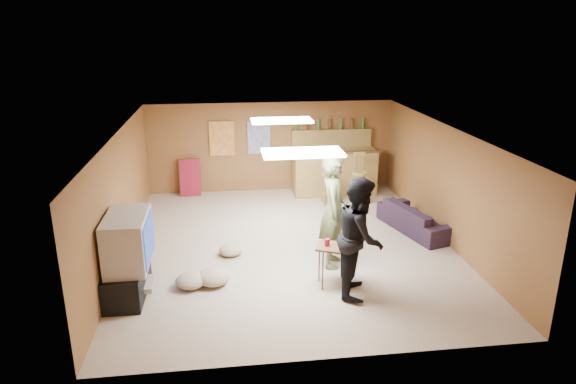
{
  "coord_description": "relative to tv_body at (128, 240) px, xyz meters",
  "views": [
    {
      "loc": [
        -1.17,
        -8.84,
        4.0
      ],
      "look_at": [
        0.0,
        0.2,
        1.0
      ],
      "focal_mm": 32.0,
      "sensor_mm": 36.0,
      "label": 1
    }
  ],
  "objects": [
    {
      "name": "bar_shelf",
      "position": [
        4.15,
        4.9,
        0.6
      ],
      "size": [
        2.0,
        0.18,
        0.05
      ],
      "primitive_type": "cube",
      "color": "olive",
      "rests_on": "bar_backing"
    },
    {
      "name": "poster_right",
      "position": [
        2.35,
        4.96,
        0.45
      ],
      "size": [
        0.55,
        0.03,
        0.8
      ],
      "primitive_type": "cube",
      "color": "#334C99",
      "rests_on": "wall_back"
    },
    {
      "name": "bar_backing",
      "position": [
        4.15,
        4.92,
        0.3
      ],
      "size": [
        2.0,
        0.14,
        0.6
      ],
      "primitive_type": "cube",
      "color": "olive",
      "rests_on": "bar_counter"
    },
    {
      "name": "bar_lip",
      "position": [
        4.15,
        4.2,
        0.2
      ],
      "size": [
        2.1,
        0.12,
        0.05
      ],
      "primitive_type": "cube",
      "color": "#442C15",
      "rests_on": "bar_counter"
    },
    {
      "name": "tv_body",
      "position": [
        0.0,
        0.0,
        0.0
      ],
      "size": [
        0.6,
        1.1,
        0.8
      ],
      "primitive_type": "cube",
      "color": "#B2B2B7",
      "rests_on": "tv_stand"
    },
    {
      "name": "wall_right",
      "position": [
        5.65,
        1.5,
        0.2
      ],
      "size": [
        0.02,
        7.0,
        2.2
      ],
      "primitive_type": "cube",
      "color": "brown",
      "rests_on": "ground"
    },
    {
      "name": "bar_counter",
      "position": [
        4.15,
        4.45,
        -0.35
      ],
      "size": [
        2.0,
        0.6,
        1.1
      ],
      "primitive_type": "cube",
      "color": "olive",
      "rests_on": "ground"
    },
    {
      "name": "cup_red_far",
      "position": [
        3.24,
        -0.19,
        -0.17
      ],
      "size": [
        0.08,
        0.08,
        0.11
      ],
      "primitive_type": "cylinder",
      "rotation": [
        0.0,
        0.0,
        -0.0
      ],
      "color": "#A40A28",
      "rests_on": "tray_table"
    },
    {
      "name": "tv_stand",
      "position": [
        -0.07,
        0.0,
        -0.65
      ],
      "size": [
        0.55,
        1.3,
        0.5
      ],
      "primitive_type": "cube",
      "color": "black",
      "rests_on": "ground"
    },
    {
      "name": "bar_stool_left",
      "position": [
        3.87,
        3.75,
        -0.26
      ],
      "size": [
        0.53,
        0.53,
        1.27
      ],
      "primitive_type": null,
      "rotation": [
        0.0,
        0.0,
        -0.42
      ],
      "color": "olive",
      "rests_on": "ground"
    },
    {
      "name": "bar_stool_right",
      "position": [
        4.59,
        3.71,
        -0.36
      ],
      "size": [
        0.35,
        0.35,
        1.07
      ],
      "primitive_type": null,
      "rotation": [
        0.0,
        0.0,
        0.02
      ],
      "color": "olive",
      "rests_on": "ground"
    },
    {
      "name": "ceiling_panel_front",
      "position": [
        2.65,
        0.0,
        1.27
      ],
      "size": [
        1.2,
        0.6,
        0.04
      ],
      "primitive_type": "cube",
      "color": "white",
      "rests_on": "ceiling"
    },
    {
      "name": "cup_red_near",
      "position": [
        3.04,
        -0.08,
        -0.17
      ],
      "size": [
        0.09,
        0.09,
        0.12
      ],
      "primitive_type": "cylinder",
      "rotation": [
        0.0,
        0.0,
        0.01
      ],
      "color": "#A40A28",
      "rests_on": "tray_table"
    },
    {
      "name": "person_black",
      "position": [
        3.48,
        -0.38,
        0.03
      ],
      "size": [
        0.94,
        1.07,
        1.86
      ],
      "primitive_type": "imported",
      "rotation": [
        0.0,
        0.0,
        1.28
      ],
      "color": "black",
      "rests_on": "ground"
    },
    {
      "name": "wall_left",
      "position": [
        -0.35,
        1.5,
        0.2
      ],
      "size": [
        0.02,
        7.0,
        2.2
      ],
      "primitive_type": "cube",
      "color": "brown",
      "rests_on": "ground"
    },
    {
      "name": "dvd_box",
      "position": [
        0.15,
        0.0,
        -0.75
      ],
      "size": [
        0.35,
        0.5,
        0.08
      ],
      "primitive_type": "cube",
      "color": "#B2B2B7",
      "rests_on": "tv_stand"
    },
    {
      "name": "folding_chair_stack",
      "position": [
        0.65,
        4.8,
        -0.45
      ],
      "size": [
        0.5,
        0.26,
        0.91
      ],
      "primitive_type": "cube",
      "rotation": [
        -0.14,
        0.0,
        0.0
      ],
      "color": "maroon",
      "rests_on": "ground"
    },
    {
      "name": "sofa",
      "position": [
        5.29,
        1.9,
        -0.63
      ],
      "size": [
        1.18,
        1.97,
        0.54
      ],
      "primitive_type": "imported",
      "rotation": [
        0.0,
        0.0,
        1.84
      ],
      "color": "black",
      "rests_on": "ground"
    },
    {
      "name": "ceiling_panel_back",
      "position": [
        2.65,
        2.7,
        1.27
      ],
      "size": [
        1.2,
        0.6,
        0.04
      ],
      "primitive_type": "cube",
      "color": "white",
      "rests_on": "ceiling"
    },
    {
      "name": "person_olive",
      "position": [
        3.29,
        0.62,
        0.08
      ],
      "size": [
        0.63,
        0.81,
        1.96
      ],
      "primitive_type": "imported",
      "rotation": [
        0.0,
        0.0,
        1.32
      ],
      "color": "#576339",
      "rests_on": "ground"
    },
    {
      "name": "cushion_far",
      "position": [
        0.88,
        0.1,
        -0.79
      ],
      "size": [
        0.54,
        0.54,
        0.22
      ],
      "primitive_type": "ellipsoid",
      "rotation": [
        0.0,
        0.0,
        0.11
      ],
      "color": "#9E8A6F",
      "rests_on": "ground"
    },
    {
      "name": "cushion_mid",
      "position": [
        1.54,
        1.22,
        -0.8
      ],
      "size": [
        0.45,
        0.45,
        0.19
      ],
      "primitive_type": "ellipsoid",
      "rotation": [
        0.0,
        0.0,
        0.06
      ],
      "color": "#9E8A6F",
      "rests_on": "ground"
    },
    {
      "name": "tv_screen",
      "position": [
        0.31,
        0.0,
        0.0
      ],
      "size": [
        0.02,
        0.95,
        0.65
      ],
      "primitive_type": "cube",
      "color": "navy",
      "rests_on": "tv_body"
    },
    {
      "name": "cup_blue",
      "position": [
        3.27,
        0.0,
        -0.17
      ],
      "size": [
        0.1,
        0.1,
        0.11
      ],
      "primitive_type": "cylinder",
      "rotation": [
        0.0,
        0.0,
        -0.25
      ],
      "color": "#17269F",
      "rests_on": "tray_table"
    },
    {
      "name": "wall_back",
      "position": [
        2.65,
        5.0,
        0.2
      ],
      "size": [
        6.0,
        0.02,
        2.2
      ],
      "primitive_type": "cube",
      "color": "brown",
      "rests_on": "ground"
    },
    {
      "name": "bottle_row",
      "position": [
        4.09,
        4.88,
        0.75
      ],
      "size": [
        1.76,
        0.08,
        0.26
      ],
      "primitive_type": null,
      "color": "#3F7233",
      "rests_on": "bar_shelf"
    },
    {
      "name": "wall_front",
      "position": [
        2.65,
        -2.0,
        0.2
      ],
      "size": [
        6.0,
        0.02,
        2.2
      ],
      "primitive_type": "cube",
      "color": "brown",
      "rests_on": "ground"
    },
    {
      "name": "poster_left",
      "position": [
        1.45,
        4.96,
        0.45
      ],
      "size": [
        0.6,
        0.03,
        0.85
      ],
      "primitive_type": "cube",
      "color": "#BF3F26",
      "rests_on": "wall_back"
    },
    {
      "name": "ceiling",
      "position": [
        2.65,
        1.5,
        1.3
      ],
      "size": [
        6.0,
        7.0,
        0.02
      ],
      "primitive_type": "cube",
      "color": "silver",
      "rests_on": "ground"
    },
    {
      "name": "tray_table",
      "position": [
        3.14,
        -0.11,
        -0.56
      ],
      "size": [
        0.64,
        0.59,
        0.67
      ],
      "primitive_type": "cube",
      "rotation": [
        0.0,
        0.0,
        -0.41
      ],
      "color": "#442C15",
      "rests_on": "ground"
    },
    {
      "name": "cushion_near_tv",
      "position": [
        1.24,
        0.16,
        -0.78
      ],
      "size": [
        0.65,
        0.65,
        0.24
      ],
      "primitive_type": "ellipsoid",
      "rotation": [
        0.0,
        0.0,
        -0.27
      ],
      "color": "#9E8A6F",
      "rests_on": "ground"
    },
    {
      "name": "ground",
      "position": [
        2.65,
        1.5,
        -0.9
      ],
      "size": [
        7.0,
        7.0,
        0.0
      ],
      "primitive_type": "plane",
      "color": "tan",
      "rests_on": "ground"
    }
  ]
}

